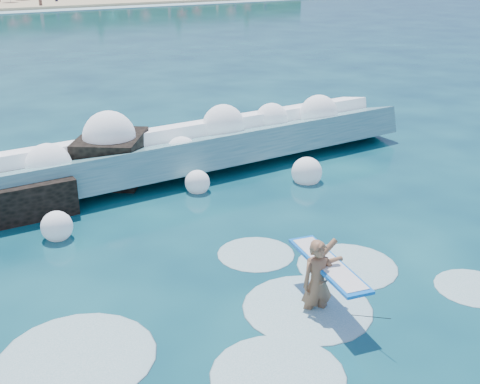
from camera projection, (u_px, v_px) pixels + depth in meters
The scene contains 6 objects.
ground at pixel (231, 295), 11.85m from camera, with size 200.00×200.00×0.00m, color #082E41.
breaking_wave at pixel (138, 159), 17.96m from camera, with size 18.61×2.87×1.60m.
rock_cluster at pixel (8, 188), 15.93m from camera, with size 8.76×3.45×1.57m.
surfer_with_board at pixel (320, 279), 11.15m from camera, with size 1.17×2.92×1.73m.
wave_spray at pixel (130, 146), 17.44m from camera, with size 15.24×4.71×2.27m.
surf_foam at pixel (256, 316), 11.17m from camera, with size 9.56×5.63×0.13m.
Camera 1 is at (-5.45, -8.71, 6.25)m, focal length 45.00 mm.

